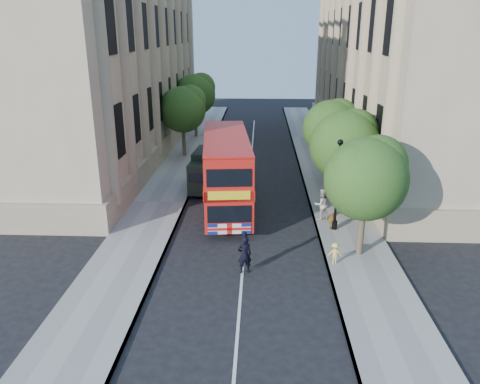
# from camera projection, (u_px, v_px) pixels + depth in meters

# --- Properties ---
(ground) EXTENTS (120.00, 120.00, 0.00)m
(ground) POSITION_uv_depth(u_px,v_px,m) (241.00, 283.00, 20.94)
(ground) COLOR black
(ground) RESTS_ON ground
(pavement_right) EXTENTS (3.50, 80.00, 0.12)m
(pavement_right) POSITION_uv_depth(u_px,v_px,m) (337.00, 205.00, 30.13)
(pavement_right) COLOR gray
(pavement_right) RESTS_ON ground
(pavement_left) EXTENTS (3.50, 80.00, 0.12)m
(pavement_left) POSITION_uv_depth(u_px,v_px,m) (160.00, 202.00, 30.60)
(pavement_left) COLOR gray
(pavement_left) RESTS_ON ground
(building_right) EXTENTS (12.00, 38.00, 18.00)m
(building_right) POSITION_uv_depth(u_px,v_px,m) (413.00, 52.00, 40.09)
(building_right) COLOR tan
(building_right) RESTS_ON ground
(building_left) EXTENTS (12.00, 38.00, 18.00)m
(building_left) POSITION_uv_depth(u_px,v_px,m) (96.00, 51.00, 41.22)
(building_left) COLOR tan
(building_left) RESTS_ON ground
(tree_right_near) EXTENTS (4.00, 4.00, 6.08)m
(tree_right_near) POSITION_uv_depth(u_px,v_px,m) (367.00, 175.00, 22.18)
(tree_right_near) COLOR #473828
(tree_right_near) RESTS_ON ground
(tree_right_mid) EXTENTS (4.20, 4.20, 6.37)m
(tree_right_mid) POSITION_uv_depth(u_px,v_px,m) (346.00, 142.00, 27.78)
(tree_right_mid) COLOR #473828
(tree_right_mid) RESTS_ON ground
(tree_right_far) EXTENTS (4.00, 4.00, 6.15)m
(tree_right_far) POSITION_uv_depth(u_px,v_px,m) (331.00, 125.00, 33.49)
(tree_right_far) COLOR #473828
(tree_right_far) RESTS_ON ground
(tree_left_far) EXTENTS (4.00, 4.00, 6.30)m
(tree_left_far) POSITION_uv_depth(u_px,v_px,m) (183.00, 107.00, 40.53)
(tree_left_far) COLOR #473828
(tree_left_far) RESTS_ON ground
(tree_left_back) EXTENTS (4.20, 4.20, 6.65)m
(tree_left_back) POSITION_uv_depth(u_px,v_px,m) (195.00, 92.00, 48.00)
(tree_left_back) COLOR #473828
(tree_left_back) RESTS_ON ground
(lamp_post) EXTENTS (0.32, 0.32, 5.16)m
(lamp_post) POSITION_uv_depth(u_px,v_px,m) (337.00, 189.00, 25.58)
(lamp_post) COLOR black
(lamp_post) RESTS_ON pavement_right
(double_decker_bus) EXTENTS (3.61, 10.19, 4.61)m
(double_decker_bus) POSITION_uv_depth(u_px,v_px,m) (226.00, 170.00, 28.84)
(double_decker_bus) COLOR #BA130C
(double_decker_bus) RESTS_ON ground
(box_van) EXTENTS (2.25, 4.89, 2.73)m
(box_van) POSITION_uv_depth(u_px,v_px,m) (208.00, 172.00, 32.83)
(box_van) COLOR black
(box_van) RESTS_ON ground
(police_constable) EXTENTS (0.76, 0.60, 1.84)m
(police_constable) POSITION_uv_depth(u_px,v_px,m) (244.00, 255.00, 21.58)
(police_constable) COLOR black
(police_constable) RESTS_ON ground
(woman_pedestrian) EXTENTS (1.11, 0.99, 1.87)m
(woman_pedestrian) POSITION_uv_depth(u_px,v_px,m) (321.00, 204.00, 27.46)
(woman_pedestrian) COLOR beige
(woman_pedestrian) RESTS_ON pavement_right
(child_a) EXTENTS (0.61, 0.40, 0.97)m
(child_a) POSITION_uv_depth(u_px,v_px,m) (332.00, 221.00, 26.26)
(child_a) COLOR orange
(child_a) RESTS_ON pavement_right
(child_b) EXTENTS (0.68, 0.40, 1.05)m
(child_b) POSITION_uv_depth(u_px,v_px,m) (335.00, 253.00, 22.35)
(child_b) COLOR #F2D652
(child_b) RESTS_ON pavement_right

